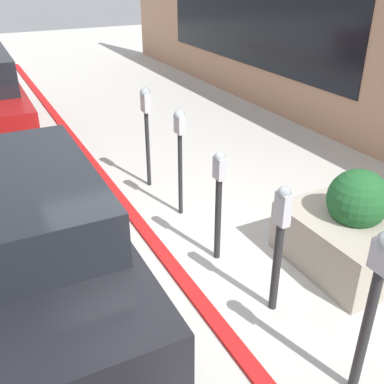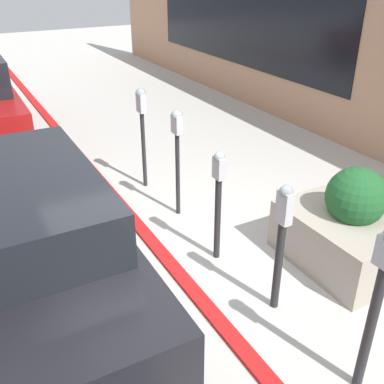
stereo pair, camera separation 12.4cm
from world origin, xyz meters
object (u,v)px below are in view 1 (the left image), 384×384
object	(u,v)px
parking_meter_middle	(219,193)
parking_meter_farthest	(146,117)
planter_box	(352,231)
parked_car_middle	(9,238)
parking_meter_fourth	(180,141)
parking_meter_nearest	(374,295)
parking_meter_second	(280,236)

from	to	relation	value
parking_meter_middle	parking_meter_farthest	xyz separation A→B (m)	(2.12, -0.02, 0.25)
planter_box	parked_car_middle	world-z (taller)	parked_car_middle
planter_box	parking_meter_farthest	bearing A→B (deg)	23.64
parking_meter_fourth	parked_car_middle	bearing A→B (deg)	113.01
parking_meter_middle	parking_meter_fourth	world-z (taller)	parking_meter_fourth
parking_meter_farthest	parking_meter_nearest	bearing A→B (deg)	-179.24
parking_meter_fourth	parking_meter_middle	bearing A→B (deg)	176.27
parking_meter_nearest	parking_meter_middle	xyz separation A→B (m)	(2.08, 0.07, -0.12)
parking_meter_fourth	parked_car_middle	world-z (taller)	parked_car_middle
parking_meter_fourth	parking_meter_farthest	distance (m)	1.00
planter_box	parking_meter_second	bearing A→B (deg)	100.80
parking_meter_second	parking_meter_farthest	size ratio (longest dim) A/B	0.90
parking_meter_farthest	planter_box	world-z (taller)	parking_meter_farthest
parking_meter_fourth	planter_box	xyz separation A→B (m)	(-1.89, -1.21, -0.63)
parking_meter_second	planter_box	world-z (taller)	parking_meter_second
parking_meter_nearest	parking_meter_farthest	bearing A→B (deg)	0.76
parking_meter_middle	planter_box	bearing A→B (deg)	-120.86
parking_meter_nearest	planter_box	size ratio (longest dim) A/B	1.09
parking_meter_nearest	parked_car_middle	bearing A→B (deg)	44.70
parking_meter_fourth	parking_meter_second	bearing A→B (deg)	179.85
parking_meter_fourth	planter_box	size ratio (longest dim) A/B	1.06
parking_meter_fourth	parked_car_middle	xyz separation A→B (m)	(-0.95, 2.23, -0.24)
parking_meter_second	parking_meter_middle	world-z (taller)	parking_meter_second
parking_meter_nearest	parking_meter_second	distance (m)	1.09
parking_meter_fourth	parking_meter_farthest	size ratio (longest dim) A/B	0.96
parking_meter_farthest	parking_meter_fourth	bearing A→B (deg)	-176.89
parking_meter_second	parking_meter_farthest	world-z (taller)	parking_meter_farthest
planter_box	parking_meter_middle	bearing A→B (deg)	59.14
parking_meter_nearest	parking_meter_farthest	size ratio (longest dim) A/B	0.99
planter_box	parked_car_middle	size ratio (longest dim) A/B	0.33
parked_car_middle	planter_box	bearing A→B (deg)	-104.77
parking_meter_farthest	parked_car_middle	size ratio (longest dim) A/B	0.36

